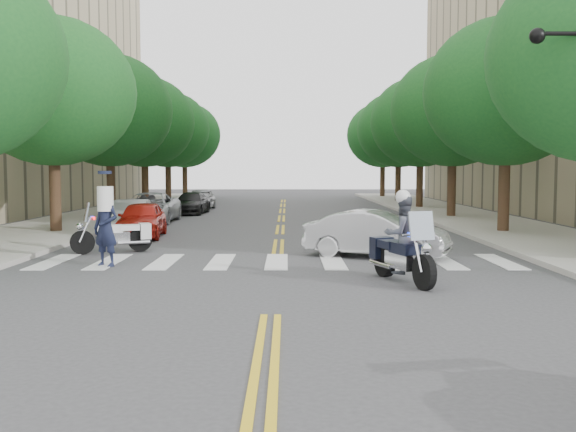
{
  "coord_description": "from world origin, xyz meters",
  "views": [
    {
      "loc": [
        0.28,
        -11.11,
        2.57
      ],
      "look_at": [
        0.31,
        6.17,
        1.3
      ],
      "focal_mm": 40.0,
      "sensor_mm": 36.0,
      "label": 1
    }
  ],
  "objects_px": {
    "officer_standing": "(106,228)",
    "motorcycle_parked": "(119,235)",
    "convertible": "(376,234)",
    "motorcycle_police": "(401,241)"
  },
  "relations": [
    {
      "from": "officer_standing",
      "to": "motorcycle_parked",
      "type": "bearing_deg",
      "value": 124.11
    },
    {
      "from": "officer_standing",
      "to": "convertible",
      "type": "bearing_deg",
      "value": 39.1
    },
    {
      "from": "motorcycle_parked",
      "to": "convertible",
      "type": "relative_size",
      "value": 0.56
    },
    {
      "from": "motorcycle_parked",
      "to": "officer_standing",
      "type": "relative_size",
      "value": 1.15
    },
    {
      "from": "convertible",
      "to": "motorcycle_police",
      "type": "bearing_deg",
      "value": -156.52
    },
    {
      "from": "officer_standing",
      "to": "motorcycle_police",
      "type": "bearing_deg",
      "value": 8.06
    },
    {
      "from": "officer_standing",
      "to": "convertible",
      "type": "relative_size",
      "value": 0.49
    },
    {
      "from": "convertible",
      "to": "motorcycle_parked",
      "type": "bearing_deg",
      "value": 105.99
    },
    {
      "from": "motorcycle_police",
      "to": "motorcycle_parked",
      "type": "height_order",
      "value": "motorcycle_police"
    },
    {
      "from": "motorcycle_parked",
      "to": "convertible",
      "type": "xyz_separation_m",
      "value": [
        7.77,
        -1.05,
        0.13
      ]
    }
  ]
}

